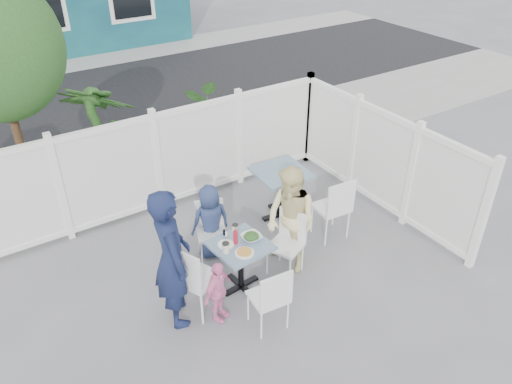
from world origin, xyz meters
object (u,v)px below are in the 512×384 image
man (172,258)px  boy (211,221)px  chair_left (192,275)px  chair_right (289,238)px  chair_near (271,296)px  woman (291,220)px  spare_table (281,182)px  toddler (218,292)px  chair_back (211,226)px  main_table (240,254)px

man → boy: man is taller
chair_left → chair_right: chair_left is taller
chair_right → chair_near: 1.08m
woman → spare_table: bearing=143.4°
spare_table → boy: 1.35m
chair_left → chair_right: (1.41, 0.03, -0.07)m
man → spare_table: bearing=-53.4°
boy → toddler: boy is taller
spare_table → boy: (-1.33, -0.24, -0.07)m
spare_table → chair_back: bearing=-169.1°
chair_left → boy: 1.13m
woman → chair_left: bearing=-94.0°
woman → boy: size_ratio=1.37×
spare_table → chair_left: 2.34m
chair_right → man: 1.65m
man → chair_back: bearing=-37.2°
spare_table → toddler: toddler is taller
chair_back → boy: 0.06m
chair_right → woman: bearing=-75.4°
chair_right → boy: 1.09m
woman → toddler: 1.35m
toddler → chair_back: bearing=38.2°
chair_back → man: 1.26m
spare_table → chair_back: chair_back is taller
chair_left → man: man is taller
spare_table → chair_right: (-0.64, -1.08, -0.10)m
chair_back → woman: size_ratio=0.57×
chair_near → woman: bearing=48.4°
chair_right → chair_near: bearing=110.3°
chair_left → chair_back: 1.11m
chair_left → chair_near: 0.95m
main_table → woman: bearing=0.9°
chair_back → chair_near: 1.57m
chair_back → chair_left: bearing=70.9°
chair_right → boy: (-0.69, 0.84, 0.03)m
main_table → chair_back: (0.01, 0.78, -0.04)m
main_table → boy: bearing=88.4°
main_table → chair_back: bearing=89.4°
chair_left → boy: boy is taller
man → toddler: 0.68m
spare_table → toddler: 2.31m
chair_near → woman: 1.18m
chair_right → woman: 0.24m
toddler → main_table: bearing=5.1°
main_table → chair_right: (0.71, -0.03, -0.02)m
spare_table → chair_back: 1.38m
woman → toddler: woman is taller
chair_near → man: (-0.82, 0.77, 0.37)m
main_table → man: 0.96m
spare_table → woman: woman is taller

